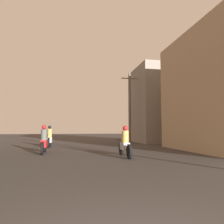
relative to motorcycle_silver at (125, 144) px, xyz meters
name	(u,v)px	position (x,y,z in m)	size (l,w,h in m)	color
motorcycle_silver	(125,144)	(0.00, 0.00, 0.00)	(0.60, 2.14, 1.46)	black
motorcycle_red	(44,142)	(-3.90, 2.27, 0.02)	(0.60, 1.97, 1.52)	black
motorcycle_white	(50,138)	(-3.97, 6.47, 0.03)	(0.60, 2.11, 1.55)	black
building_right_far	(156,105)	(6.02, 10.88, 3.14)	(4.18, 5.73, 7.48)	gray
utility_pole_far	(130,106)	(2.95, 9.67, 2.86)	(1.60, 0.20, 6.59)	#6B5B4C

